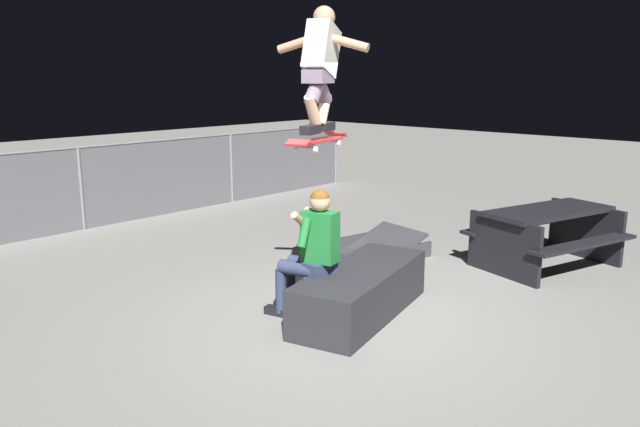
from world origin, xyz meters
The scene contains 8 objects.
ground_plane centered at (0.00, 0.00, 0.00)m, with size 40.00×40.00×0.00m, color gray.
ledge_box_main centered at (0.18, 0.01, 0.24)m, with size 1.89×0.69×0.49m, color #28282D.
person_sitting_on_ledge centered at (-0.23, 0.32, 0.74)m, with size 0.59×0.79×1.32m.
skateboard centered at (-0.31, 0.14, 1.80)m, with size 1.03×0.54×0.13m.
skater_airborne centered at (-0.26, 0.16, 2.49)m, with size 0.63×0.86×1.12m.
kicker_ramp centered at (2.00, 1.18, 0.07)m, with size 1.18×1.09×0.43m.
picnic_table_back centered at (3.06, -0.66, 0.50)m, with size 2.00×1.75×0.75m.
fence_back centered at (0.00, 5.49, 0.70)m, with size 12.05×0.05×1.31m.
Camera 1 is at (-4.51, -3.78, 2.40)m, focal length 35.18 mm.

